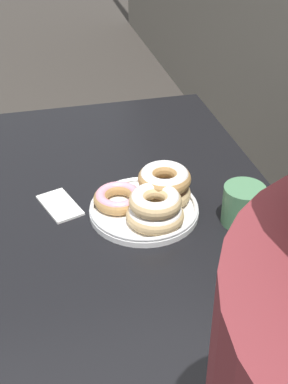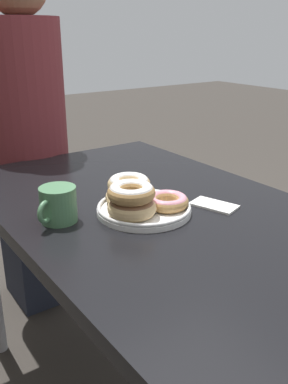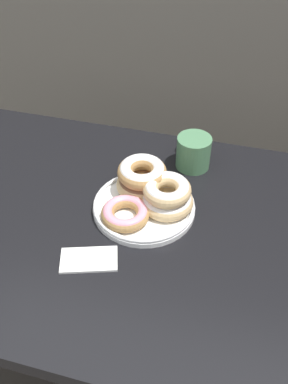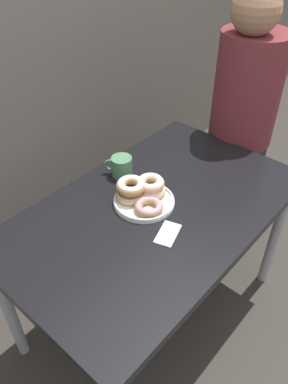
% 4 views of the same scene
% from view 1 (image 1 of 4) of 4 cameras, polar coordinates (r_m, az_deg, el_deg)
% --- Properties ---
extents(dining_table, '(1.29, 0.78, 0.74)m').
position_cam_1_polar(dining_table, '(1.27, -2.10, -5.75)').
color(dining_table, black).
rests_on(dining_table, ground_plane).
extents(donut_plate, '(0.27, 0.26, 0.10)m').
position_cam_1_polar(donut_plate, '(1.22, 0.77, -0.76)').
color(donut_plate, white).
rests_on(donut_plate, dining_table).
extents(coffee_mug, '(0.09, 0.12, 0.09)m').
position_cam_1_polar(coffee_mug, '(1.21, 10.62, -1.29)').
color(coffee_mug, '#4C7F56').
rests_on(coffee_mug, dining_table).
extents(napkin, '(0.14, 0.11, 0.01)m').
position_cam_1_polar(napkin, '(1.28, -8.96, -1.41)').
color(napkin, white).
rests_on(napkin, dining_table).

